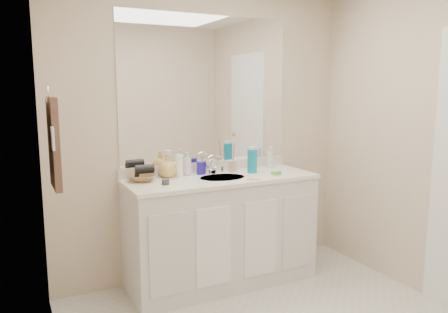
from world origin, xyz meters
TOP-DOWN VIEW (x-y plane):
  - wall_back at (0.00, 1.30)m, footprint 2.60×0.02m
  - wall_left at (-1.30, 0.00)m, footprint 0.02×2.60m
  - vanity_cabinet at (0.00, 1.02)m, footprint 1.50×0.55m
  - countertop at (0.00, 1.02)m, footprint 1.52×0.57m
  - backsplash at (0.00, 1.29)m, footprint 1.52×0.03m
  - sink_basin at (0.00, 1.00)m, footprint 0.37×0.37m
  - faucet at (0.00, 1.18)m, footprint 0.02×0.02m
  - mirror at (0.00, 1.29)m, footprint 1.48×0.01m
  - blue_mug at (-0.10, 1.20)m, footprint 0.10×0.10m
  - tan_cup at (0.17, 1.16)m, footprint 0.08×0.08m
  - toothbrush at (0.18, 1.16)m, footprint 0.01×0.04m
  - mouthwash_bottle at (0.31, 1.07)m, footprint 0.11×0.11m
  - clear_pump_bottle at (0.56, 1.18)m, footprint 0.06×0.06m
  - soap_dish at (0.41, 0.86)m, footprint 0.09×0.07m
  - green_soap at (0.41, 0.86)m, footprint 0.08×0.06m
  - orange_comb at (0.17, 0.81)m, footprint 0.11×0.05m
  - dark_jar at (-0.49, 0.96)m, footprint 0.07×0.07m
  - extra_white_bottle at (-0.30, 1.15)m, footprint 0.07×0.07m
  - soap_bottle_white at (-0.21, 1.21)m, footprint 0.10×0.10m
  - soap_bottle_cream at (-0.37, 1.22)m, footprint 0.08×0.08m
  - soap_bottle_yellow at (-0.38, 1.20)m, footprint 0.19×0.19m
  - wicker_basket at (-0.60, 1.15)m, footprint 0.27×0.27m
  - hair_dryer at (-0.58, 1.15)m, footprint 0.14×0.08m
  - towel_ring at (-1.27, 0.77)m, footprint 0.01×0.11m
  - hand_towel at (-1.25, 0.77)m, footprint 0.04×0.32m
  - switch_plate at (-1.27, 0.57)m, footprint 0.01×0.08m

SIDE VIEW (x-z plane):
  - vanity_cabinet at x=0.00m, z-range 0.00..0.85m
  - countertop at x=0.00m, z-range 0.85..0.88m
  - sink_basin at x=0.00m, z-range 0.86..0.88m
  - orange_comb at x=0.17m, z-range 0.88..0.88m
  - soap_dish at x=0.41m, z-range 0.88..0.89m
  - dark_jar at x=-0.49m, z-range 0.88..0.92m
  - green_soap at x=0.41m, z-range 0.89..0.92m
  - wicker_basket at x=-0.60m, z-range 0.88..0.93m
  - backsplash at x=0.00m, z-range 0.88..0.96m
  - tan_cup at x=0.17m, z-range 0.88..0.98m
  - blue_mug at x=-0.10m, z-range 0.88..0.98m
  - faucet at x=0.00m, z-range 0.88..0.99m
  - clear_pump_bottle at x=0.56m, z-range 0.88..1.03m
  - soap_bottle_cream at x=-0.37m, z-range 0.88..1.04m
  - hair_dryer at x=-0.58m, z-range 0.94..1.00m
  - extra_white_bottle at x=-0.30m, z-range 0.88..1.06m
  - soap_bottle_yellow at x=-0.38m, z-range 0.88..1.06m
  - soap_bottle_white at x=-0.21m, z-range 0.88..1.07m
  - mouthwash_bottle at x=0.31m, z-range 0.88..1.07m
  - toothbrush at x=0.18m, z-range 0.94..1.12m
  - wall_back at x=0.00m, z-range 0.00..2.40m
  - wall_left at x=-1.30m, z-range 0.00..2.40m
  - hand_towel at x=-1.25m, z-range 0.98..1.52m
  - switch_plate at x=-1.27m, z-range 1.24..1.36m
  - towel_ring at x=-1.27m, z-range 1.49..1.61m
  - mirror at x=0.00m, z-range 0.96..2.16m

